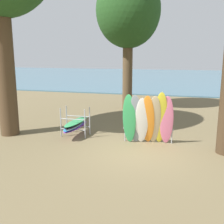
% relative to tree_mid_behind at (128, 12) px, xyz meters
% --- Properties ---
extents(ground_plane, '(80.00, 80.00, 0.00)m').
position_rel_tree_mid_behind_xyz_m(ground_plane, '(1.99, -7.79, -5.98)').
color(ground_plane, brown).
extents(lake_water, '(80.00, 36.00, 0.10)m').
position_rel_tree_mid_behind_xyz_m(lake_water, '(1.99, 23.84, -5.93)').
color(lake_water, '#477084').
rests_on(lake_water, ground).
extents(tree_mid_behind, '(3.94, 3.94, 8.34)m').
position_rel_tree_mid_behind_xyz_m(tree_mid_behind, '(0.00, 0.00, 0.00)').
color(tree_mid_behind, brown).
rests_on(tree_mid_behind, ground).
extents(leaning_board_pile, '(2.03, 0.80, 2.14)m').
position_rel_tree_mid_behind_xyz_m(leaning_board_pile, '(2.24, -6.83, -4.99)').
color(leaning_board_pile, '#339E56').
rests_on(leaning_board_pile, ground).
extents(board_storage_rack, '(1.15, 2.13, 1.25)m').
position_rel_tree_mid_behind_xyz_m(board_storage_rack, '(-0.95, -6.47, -5.46)').
color(board_storage_rack, '#9EA0A5').
rests_on(board_storage_rack, ground).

